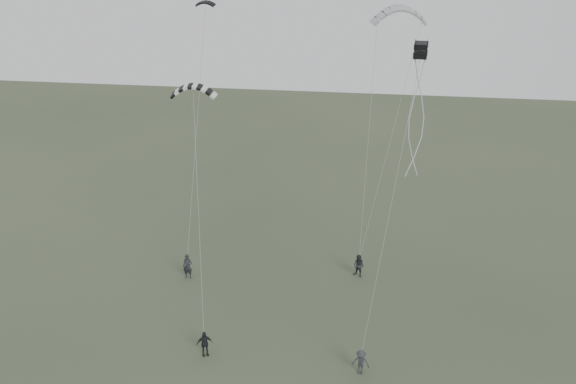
% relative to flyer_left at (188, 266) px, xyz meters
% --- Properties ---
extents(ground, '(140.00, 140.00, 0.00)m').
position_rel_flyer_left_xyz_m(ground, '(6.58, -6.67, -0.94)').
color(ground, '#353F2A').
rests_on(ground, ground).
extents(flyer_left, '(0.69, 0.46, 1.88)m').
position_rel_flyer_left_xyz_m(flyer_left, '(0.00, 0.00, 0.00)').
color(flyer_left, black).
rests_on(flyer_left, ground).
extents(flyer_right, '(1.05, 0.97, 1.73)m').
position_rel_flyer_left_xyz_m(flyer_right, '(12.15, 2.19, -0.07)').
color(flyer_right, '#232328').
rests_on(flyer_right, ground).
extents(flyer_center, '(1.01, 0.76, 1.59)m').
position_rel_flyer_left_xyz_m(flyer_center, '(3.75, -8.09, -0.14)').
color(flyer_center, black).
rests_on(flyer_center, ground).
extents(flyer_far, '(1.03, 0.66, 1.52)m').
position_rel_flyer_left_xyz_m(flyer_far, '(12.75, -8.20, -0.18)').
color(flyer_far, '#2A2A30').
rests_on(flyer_far, ground).
extents(kite_dark_small, '(1.40, 0.68, 0.58)m').
position_rel_flyer_left_xyz_m(kite_dark_small, '(0.78, 5.06, 17.73)').
color(kite_dark_small, black).
rests_on(kite_dark_small, flyer_left).
extents(kite_pale_large, '(3.93, 2.06, 1.73)m').
position_rel_flyer_left_xyz_m(kite_pale_large, '(13.86, 6.35, 17.38)').
color(kite_pale_large, '#9B9D9F').
rests_on(kite_pale_large, flyer_right).
extents(kite_striped, '(2.75, 1.15, 1.19)m').
position_rel_flyer_left_xyz_m(kite_striped, '(2.10, -2.42, 13.60)').
color(kite_striped, black).
rests_on(kite_striped, flyer_center).
extents(kite_box, '(0.76, 0.86, 0.83)m').
position_rel_flyer_left_xyz_m(kite_box, '(14.74, -4.42, 16.24)').
color(kite_box, black).
rests_on(kite_box, flyer_far).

